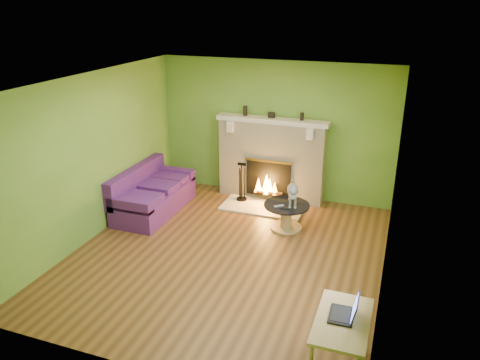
{
  "coord_description": "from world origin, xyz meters",
  "views": [
    {
      "loc": [
        2.28,
        -5.77,
        3.63
      ],
      "look_at": [
        0.06,
        0.4,
        1.07
      ],
      "focal_mm": 35.0,
      "sensor_mm": 36.0,
      "label": 1
    }
  ],
  "objects_px": {
    "desk": "(342,326)",
    "cat": "(293,193)",
    "sofa": "(152,195)",
    "coffee_table": "(286,214)"
  },
  "relations": [
    {
      "from": "sofa",
      "to": "desk",
      "type": "distance_m",
      "value": 4.77
    },
    {
      "from": "coffee_table",
      "to": "desk",
      "type": "xyz_separation_m",
      "value": [
        1.34,
        -3.01,
        0.34
      ]
    },
    {
      "from": "sofa",
      "to": "coffee_table",
      "type": "relative_size",
      "value": 2.32
    },
    {
      "from": "sofa",
      "to": "desk",
      "type": "relative_size",
      "value": 1.96
    },
    {
      "from": "coffee_table",
      "to": "desk",
      "type": "relative_size",
      "value": 0.84
    },
    {
      "from": "cat",
      "to": "sofa",
      "type": "bearing_deg",
      "value": 169.25
    },
    {
      "from": "sofa",
      "to": "desk",
      "type": "height_order",
      "value": "sofa"
    },
    {
      "from": "desk",
      "to": "cat",
      "type": "height_order",
      "value": "cat"
    },
    {
      "from": "desk",
      "to": "cat",
      "type": "relative_size",
      "value": 1.39
    },
    {
      "from": "sofa",
      "to": "cat",
      "type": "xyz_separation_m",
      "value": [
        2.55,
        0.19,
        0.33
      ]
    }
  ]
}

